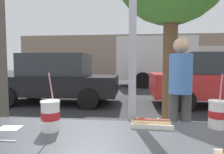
# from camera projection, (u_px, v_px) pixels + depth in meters

# --- Properties ---
(ground_plane) EXTENTS (60.00, 60.00, 0.00)m
(ground_plane) POSITION_uv_depth(u_px,v_px,m) (131.00, 92.00, 9.23)
(ground_plane) COLOR #2D2D30
(sidewalk_strip) EXTENTS (16.00, 2.80, 0.12)m
(sidewalk_strip) POSITION_uv_depth(u_px,v_px,m) (131.00, 151.00, 2.88)
(sidewalk_strip) COLOR #9E998E
(sidewalk_strip) RESTS_ON ground
(window_wall) EXTENTS (2.72, 0.20, 2.90)m
(window_wall) POSITION_uv_depth(u_px,v_px,m) (133.00, 5.00, 1.25)
(window_wall) COLOR #423D38
(window_wall) RESTS_ON ground
(building_facade_far) EXTENTS (28.00, 1.20, 4.92)m
(building_facade_far) POSITION_uv_depth(u_px,v_px,m) (131.00, 55.00, 23.60)
(building_facade_far) COLOR gray
(building_facade_far) RESTS_ON ground
(soda_cup_left) EXTENTS (0.11, 0.11, 0.33)m
(soda_cup_left) POSITION_uv_depth(u_px,v_px,m) (50.00, 115.00, 1.06)
(soda_cup_left) COLOR white
(soda_cup_left) RESTS_ON window_counter
(soda_cup_right) EXTENTS (0.10, 0.10, 0.32)m
(soda_cup_right) POSITION_uv_depth(u_px,v_px,m) (217.00, 114.00, 1.10)
(soda_cup_right) COLOR silver
(soda_cup_right) RESTS_ON window_counter
(hotdog_tray_near) EXTENTS (0.25, 0.10, 0.05)m
(hotdog_tray_near) POSITION_uv_depth(u_px,v_px,m) (151.00, 123.00, 1.12)
(hotdog_tray_near) COLOR silver
(hotdog_tray_near) RESTS_ON window_counter
(napkin_wrapper) EXTENTS (0.13, 0.10, 0.00)m
(napkin_wrapper) POSITION_uv_depth(u_px,v_px,m) (10.00, 128.00, 1.09)
(napkin_wrapper) COLOR white
(napkin_wrapper) RESTS_ON window_counter
(parked_car_black) EXTENTS (4.22, 1.93, 1.72)m
(parked_car_black) POSITION_uv_depth(u_px,v_px,m) (57.00, 78.00, 6.66)
(parked_car_black) COLOR black
(parked_car_black) RESTS_ON ground
(parked_car_red) EXTENTS (4.39, 1.94, 1.72)m
(parked_car_red) POSITION_uv_depth(u_px,v_px,m) (220.00, 79.00, 6.13)
(parked_car_red) COLOR red
(parked_car_red) RESTS_ON ground
(box_truck) EXTENTS (6.24, 2.44, 2.93)m
(box_truck) POSITION_uv_depth(u_px,v_px,m) (166.00, 60.00, 11.57)
(box_truck) COLOR silver
(box_truck) RESTS_ON ground
(pedestrian) EXTENTS (0.32, 0.32, 1.63)m
(pedestrian) POSITION_uv_depth(u_px,v_px,m) (180.00, 87.00, 2.70)
(pedestrian) COLOR #3C3D3C
(pedestrian) RESTS_ON sidewalk_strip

